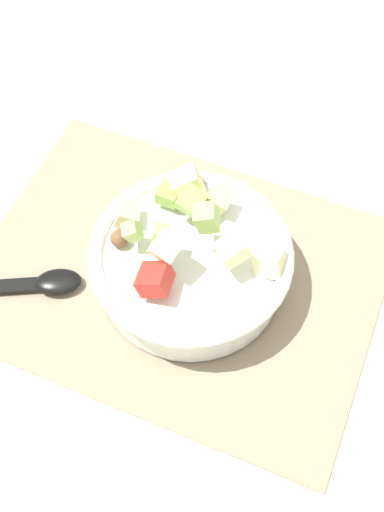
% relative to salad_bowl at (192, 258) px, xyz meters
% --- Properties ---
extents(ground_plane, '(2.40, 2.40, 0.00)m').
position_rel_salad_bowl_xyz_m(ground_plane, '(0.02, 0.00, -0.04)').
color(ground_plane, silver).
extents(placemat, '(0.49, 0.36, 0.01)m').
position_rel_salad_bowl_xyz_m(placemat, '(0.02, 0.00, -0.04)').
color(placemat, gray).
rests_on(placemat, ground_plane).
extents(salad_bowl, '(0.24, 0.24, 0.13)m').
position_rel_salad_bowl_xyz_m(salad_bowl, '(0.00, 0.00, 0.00)').
color(salad_bowl, white).
rests_on(salad_bowl, placemat).
extents(serving_spoon, '(0.18, 0.11, 0.01)m').
position_rel_salad_bowl_xyz_m(serving_spoon, '(0.18, 0.09, -0.03)').
color(serving_spoon, black).
rests_on(serving_spoon, placemat).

